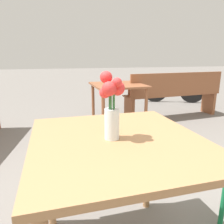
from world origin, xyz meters
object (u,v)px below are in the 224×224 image
at_px(bench_middle, 175,93).
at_px(table_back, 118,90).
at_px(table_front, 117,158).
at_px(flower_vase, 112,106).
at_px(bicycle, 174,89).

height_order(bench_middle, table_back, bench_middle).
bearing_deg(bench_middle, table_back, -170.35).
bearing_deg(table_front, flower_vase, -177.68).
bearing_deg(bench_middle, bicycle, 59.44).
xyz_separation_m(bench_middle, table_back, (-1.16, -0.20, 0.13)).
xyz_separation_m(table_front, table_back, (0.72, 2.37, -0.04)).
height_order(table_front, flower_vase, flower_vase).
bearing_deg(table_front, bicycle, 55.53).
relative_size(bench_middle, bicycle, 1.35).
bearing_deg(bicycle, flower_vase, -124.76).
relative_size(table_front, table_back, 1.05).
height_order(bench_middle, bicycle, bench_middle).
xyz_separation_m(flower_vase, table_back, (0.75, 2.37, -0.31)).
bearing_deg(flower_vase, bench_middle, 53.31).
xyz_separation_m(flower_vase, bench_middle, (1.91, 2.57, -0.43)).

